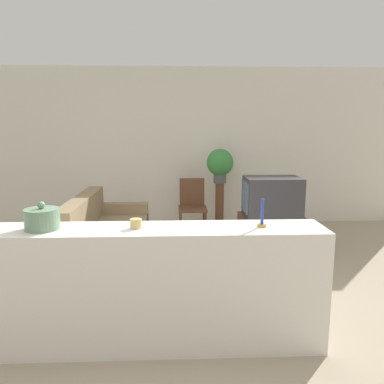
% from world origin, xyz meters
% --- Properties ---
extents(ground_plane, '(14.00, 14.00, 0.00)m').
position_xyz_m(ground_plane, '(0.00, 0.00, 0.00)').
color(ground_plane, tan).
extents(wall_back, '(9.00, 0.06, 2.70)m').
position_xyz_m(wall_back, '(0.00, 3.43, 1.35)').
color(wall_back, silver).
rests_on(wall_back, ground_plane).
extents(couch, '(0.85, 1.73, 0.85)m').
position_xyz_m(couch, '(-0.66, 1.44, 0.30)').
color(couch, '#847051').
rests_on(couch, ground_plane).
extents(tv_stand, '(0.82, 0.53, 0.54)m').
position_xyz_m(tv_stand, '(1.49, 1.65, 0.27)').
color(tv_stand, brown).
rests_on(tv_stand, ground_plane).
extents(television, '(0.73, 0.51, 0.51)m').
position_xyz_m(television, '(1.48, 1.65, 0.80)').
color(television, '#333338').
rests_on(television, tv_stand).
extents(wooden_chair, '(0.44, 0.44, 0.89)m').
position_xyz_m(wooden_chair, '(0.48, 2.66, 0.50)').
color(wooden_chair, brown).
rests_on(wooden_chair, ground_plane).
extents(plant_stand, '(0.14, 0.14, 0.79)m').
position_xyz_m(plant_stand, '(0.94, 2.90, 0.40)').
color(plant_stand, brown).
rests_on(plant_stand, ground_plane).
extents(potted_plant, '(0.44, 0.44, 0.56)m').
position_xyz_m(potted_plant, '(0.94, 2.90, 1.11)').
color(potted_plant, '#4C4C51').
rests_on(potted_plant, plant_stand).
extents(foreground_counter, '(2.73, 0.44, 0.95)m').
position_xyz_m(foreground_counter, '(0.00, -0.38, 0.48)').
color(foreground_counter, white).
rests_on(foreground_counter, ground_plane).
extents(decorative_bowl, '(0.25, 0.25, 0.21)m').
position_xyz_m(decorative_bowl, '(-0.76, -0.38, 1.03)').
color(decorative_bowl, gray).
rests_on(decorative_bowl, foreground_counter).
extents(candle_jar, '(0.09, 0.09, 0.07)m').
position_xyz_m(candle_jar, '(-0.07, -0.38, 0.99)').
color(candle_jar, tan).
rests_on(candle_jar, foreground_counter).
extents(candlestick, '(0.07, 0.07, 0.22)m').
position_xyz_m(candlestick, '(0.88, -0.38, 1.02)').
color(candlestick, '#B7933D').
rests_on(candlestick, foreground_counter).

